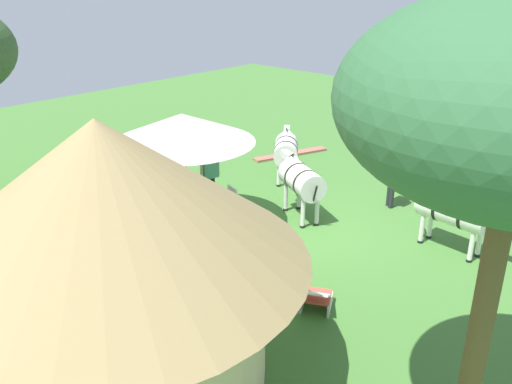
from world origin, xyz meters
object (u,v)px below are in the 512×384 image
object	(u,v)px
shade_umbrella	(182,128)
patio_chair_near_lawn	(199,232)
patio_dining_table	(187,206)
zebra_by_umbrella	(286,150)
patio_chair_west_end	(177,194)
standing_watcher	(393,170)
patio_chair_east_end	(139,219)
striped_lounge_chair	(316,298)
thatched_hut	(108,243)
zebra_toward_hut	(456,212)
zebra_nearest_camera	(301,180)
guest_beside_umbrella	(210,172)

from	to	relation	value
shade_umbrella	patio_chair_near_lawn	xyz separation A→B (m)	(-1.03, 0.55, -2.10)
patio_dining_table	zebra_by_umbrella	size ratio (longest dim) A/B	0.81
patio_dining_table	patio_chair_west_end	size ratio (longest dim) A/B	1.60
patio_chair_near_lawn	zebra_by_umbrella	bearing A→B (deg)	44.76
shade_umbrella	patio_dining_table	bearing A→B (deg)	-153.43
shade_umbrella	patio_chair_west_end	bearing A→B (deg)	-28.21
standing_watcher	patio_chair_east_end	bearing A→B (deg)	94.74
patio_dining_table	striped_lounge_chair	distance (m)	4.39
shade_umbrella	patio_chair_east_end	world-z (taller)	shade_umbrella
patio_chair_east_end	patio_chair_west_end	bearing A→B (deg)	133.67
thatched_hut	patio_chair_east_end	xyz separation A→B (m)	(3.63, -3.01, -1.84)
zebra_by_umbrella	zebra_toward_hut	distance (m)	5.77
shade_umbrella	patio_chair_near_lawn	world-z (taller)	shade_umbrella
zebra_nearest_camera	zebra_toward_hut	bearing A→B (deg)	-48.20
thatched_hut	guest_beside_umbrella	size ratio (longest dim) A/B	3.54
zebra_nearest_camera	zebra_by_umbrella	bearing A→B (deg)	75.12
guest_beside_umbrella	zebra_nearest_camera	size ratio (longest dim) A/B	0.86
shade_umbrella	zebra_nearest_camera	distance (m)	3.35
striped_lounge_chair	patio_chair_near_lawn	bearing A→B (deg)	152.36
thatched_hut	standing_watcher	xyz separation A→B (m)	(0.18, -8.73, -1.31)
patio_chair_east_end	striped_lounge_chair	bearing A→B (deg)	31.54
zebra_by_umbrella	zebra_toward_hut	size ratio (longest dim) A/B	0.78
patio_chair_near_lawn	zebra_toward_hut	world-z (taller)	zebra_toward_hut
zebra_by_umbrella	shade_umbrella	bearing A→B (deg)	-122.22
patio_chair_near_lawn	patio_chair_east_end	world-z (taller)	same
striped_lounge_chair	zebra_by_umbrella	bearing A→B (deg)	106.74
thatched_hut	patio_chair_near_lawn	xyz separation A→B (m)	(2.09, -3.52, -1.84)
guest_beside_umbrella	zebra_by_umbrella	size ratio (longest dim) A/B	0.93
patio_dining_table	zebra_by_umbrella	xyz separation A→B (m)	(0.46, -4.36, 0.30)
patio_chair_near_lawn	thatched_hut	bearing A→B (deg)	-121.40
standing_watcher	thatched_hut	bearing A→B (deg)	127.01
patio_dining_table	guest_beside_umbrella	xyz separation A→B (m)	(0.68, -1.43, 0.34)
standing_watcher	shade_umbrella	bearing A→B (deg)	93.57
shade_umbrella	thatched_hut	bearing A→B (deg)	127.62
guest_beside_umbrella	zebra_by_umbrella	world-z (taller)	guest_beside_umbrella
thatched_hut	patio_chair_west_end	xyz separation A→B (m)	(4.16, -4.61, -1.84)
patio_chair_near_lawn	standing_watcher	world-z (taller)	standing_watcher
thatched_hut	shade_umbrella	bearing A→B (deg)	-52.38
thatched_hut	patio_chair_west_end	world-z (taller)	thatched_hut
standing_watcher	striped_lounge_chair	xyz separation A→B (m)	(-1.38, 5.22, -0.80)
shade_umbrella	striped_lounge_chair	bearing A→B (deg)	172.80
standing_watcher	zebra_toward_hut	distance (m)	2.60
guest_beside_umbrella	thatched_hut	bearing A→B (deg)	-133.42
shade_umbrella	patio_chair_east_end	bearing A→B (deg)	64.44
thatched_hut	zebra_by_umbrella	world-z (taller)	thatched_hut
standing_watcher	zebra_toward_hut	bearing A→B (deg)	-172.84
patio_chair_east_end	guest_beside_umbrella	xyz separation A→B (m)	(0.18, -2.49, 0.47)
shade_umbrella	standing_watcher	bearing A→B (deg)	-122.29
zebra_by_umbrella	zebra_toward_hut	world-z (taller)	zebra_toward_hut
zebra_toward_hut	guest_beside_umbrella	bearing A→B (deg)	-66.05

